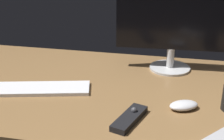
{
  "coord_description": "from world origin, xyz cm",
  "views": [
    {
      "loc": [
        31.01,
        -121.43,
        62.38
      ],
      "look_at": [
        4.23,
        5.07,
        8.0
      ],
      "focal_mm": 53.09,
      "sensor_mm": 36.0,
      "label": 1
    }
  ],
  "objects_px": {
    "monitor": "(174,12)",
    "computer_mouse": "(184,105)",
    "media_remote": "(130,118)",
    "keyboard": "(38,89)"
  },
  "relations": [
    {
      "from": "monitor",
      "to": "computer_mouse",
      "type": "distance_m",
      "value": 0.46
    },
    {
      "from": "monitor",
      "to": "media_remote",
      "type": "height_order",
      "value": "monitor"
    },
    {
      "from": "monitor",
      "to": "computer_mouse",
      "type": "bearing_deg",
      "value": -82.71
    },
    {
      "from": "computer_mouse",
      "to": "monitor",
      "type": "bearing_deg",
      "value": 74.33
    },
    {
      "from": "computer_mouse",
      "to": "media_remote",
      "type": "height_order",
      "value": "media_remote"
    },
    {
      "from": "computer_mouse",
      "to": "keyboard",
      "type": "bearing_deg",
      "value": 150.74
    },
    {
      "from": "monitor",
      "to": "keyboard",
      "type": "distance_m",
      "value": 0.68
    },
    {
      "from": "monitor",
      "to": "computer_mouse",
      "type": "xyz_separation_m",
      "value": [
        0.07,
        -0.38,
        -0.26
      ]
    },
    {
      "from": "monitor",
      "to": "media_remote",
      "type": "bearing_deg",
      "value": -105.57
    },
    {
      "from": "computer_mouse",
      "to": "media_remote",
      "type": "xyz_separation_m",
      "value": [
        -0.18,
        -0.12,
        -0.0
      ]
    }
  ]
}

